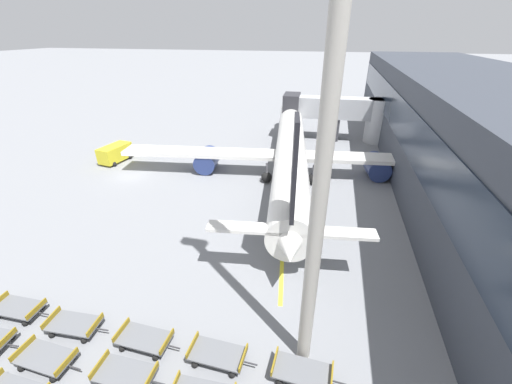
% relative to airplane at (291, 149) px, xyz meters
% --- Properties ---
extents(ground_plane, '(500.00, 500.00, 0.00)m').
position_rel_airplane_xyz_m(ground_plane, '(-18.29, -5.30, -3.00)').
color(ground_plane, gray).
extents(jet_bridge, '(16.98, 4.83, 6.81)m').
position_rel_airplane_xyz_m(jet_bridge, '(6.82, 14.54, 1.12)').
color(jet_bridge, '#B2B5BA').
rests_on(jet_bridge, ground_plane).
extents(airplane, '(40.23, 42.68, 11.31)m').
position_rel_airplane_xyz_m(airplane, '(0.00, 0.00, 0.00)').
color(airplane, white).
rests_on(airplane, ground_plane).
extents(service_van, '(2.93, 4.60, 2.20)m').
position_rel_airplane_xyz_m(service_van, '(-22.84, -1.93, -1.81)').
color(service_van, yellow).
rests_on(service_van, ground_plane).
extents(baggage_dolly_row_mid_a_col_b, '(3.65, 1.71, 0.92)m').
position_rel_airplane_xyz_m(baggage_dolly_row_mid_a_col_b, '(-8.88, -27.93, -2.52)').
color(baggage_dolly_row_mid_a_col_b, slate).
rests_on(baggage_dolly_row_mid_a_col_b, ground_plane).
extents(baggage_dolly_row_mid_a_col_c, '(3.62, 1.63, 0.92)m').
position_rel_airplane_xyz_m(baggage_dolly_row_mid_a_col_c, '(-4.36, -27.73, -2.52)').
color(baggage_dolly_row_mid_a_col_c, slate).
rests_on(baggage_dolly_row_mid_a_col_c, ground_plane).
extents(baggage_dolly_row_mid_b_col_a, '(3.63, 1.66, 0.92)m').
position_rel_airplane_xyz_m(baggage_dolly_row_mid_b_col_a, '(-13.17, -25.57, -2.52)').
color(baggage_dolly_row_mid_b_col_a, slate).
rests_on(baggage_dolly_row_mid_b_col_a, ground_plane).
extents(baggage_dolly_row_mid_b_col_b, '(3.65, 1.73, 0.92)m').
position_rel_airplane_xyz_m(baggage_dolly_row_mid_b_col_b, '(-8.98, -25.80, -2.52)').
color(baggage_dolly_row_mid_b_col_b, slate).
rests_on(baggage_dolly_row_mid_b_col_b, ground_plane).
extents(baggage_dolly_row_mid_b_col_c, '(3.64, 1.68, 0.92)m').
position_rel_airplane_xyz_m(baggage_dolly_row_mid_b_col_c, '(-4.51, -25.73, -2.52)').
color(baggage_dolly_row_mid_b_col_c, slate).
rests_on(baggage_dolly_row_mid_b_col_c, ground_plane).
extents(baggage_dolly_row_mid_b_col_d, '(3.64, 1.69, 0.92)m').
position_rel_airplane_xyz_m(baggage_dolly_row_mid_b_col_d, '(-0.27, -25.69, -2.52)').
color(baggage_dolly_row_mid_b_col_d, slate).
rests_on(baggage_dolly_row_mid_b_col_d, ground_plane).
extents(baggage_dolly_row_mid_b_col_e, '(3.65, 1.73, 0.92)m').
position_rel_airplane_xyz_m(baggage_dolly_row_mid_b_col_e, '(4.14, -25.63, -2.52)').
color(baggage_dolly_row_mid_b_col_e, slate).
rests_on(baggage_dolly_row_mid_b_col_e, ground_plane).
extents(apron_light_mast, '(2.00, 0.78, 27.15)m').
position_rel_airplane_xyz_m(apron_light_mast, '(4.08, -24.33, 11.67)').
color(apron_light_mast, '#ADA89E').
rests_on(apron_light_mast, ground_plane).
extents(stand_guidance_stripe, '(3.49, 24.33, 0.01)m').
position_rel_airplane_xyz_m(stand_guidance_stripe, '(0.75, -9.17, -2.99)').
color(stand_guidance_stripe, yellow).
rests_on(stand_guidance_stripe, ground_plane).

